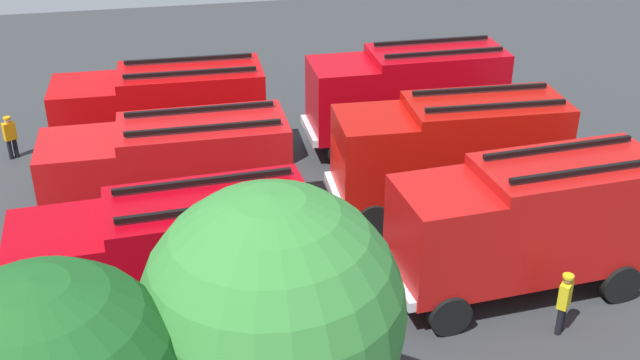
# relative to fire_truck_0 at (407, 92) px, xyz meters

# --- Properties ---
(ground_plane) EXTENTS (52.95, 52.95, 0.00)m
(ground_plane) POSITION_rel_fire_truck_0_xyz_m (4.21, 4.70, -2.15)
(ground_plane) COLOR #2D3033
(fire_truck_0) EXTENTS (7.20, 2.76, 3.88)m
(fire_truck_0) POSITION_rel_fire_truck_0_xyz_m (0.00, 0.00, 0.00)
(fire_truck_0) COLOR #B0050F
(fire_truck_0) RESTS_ON ground
(fire_truck_1) EXTENTS (7.24, 2.84, 3.88)m
(fire_truck_1) POSITION_rel_fire_truck_0_xyz_m (8.81, 0.24, 0.00)
(fire_truck_1) COLOR #B5080A
(fire_truck_1) RESTS_ON ground
(fire_truck_2) EXTENTS (7.29, 2.98, 3.88)m
(fire_truck_2) POSITION_rel_fire_truck_0_xyz_m (0.14, 4.93, 0.00)
(fire_truck_2) COLOR #AB0E08
(fire_truck_2) RESTS_ON ground
(fire_truck_3) EXTENTS (7.21, 2.78, 3.88)m
(fire_truck_3) POSITION_rel_fire_truck_0_xyz_m (8.72, 4.84, 0.00)
(fire_truck_3) COLOR #B51012
(fire_truck_3) RESTS_ON ground
(fire_truck_4) EXTENTS (7.37, 3.22, 3.88)m
(fire_truck_4) POSITION_rel_fire_truck_0_xyz_m (-0.36, 9.44, 0.00)
(fire_truck_4) COLOR #B0110F
(fire_truck_4) RESTS_ON ground
(fire_truck_5) EXTENTS (7.34, 3.13, 3.88)m
(fire_truck_5) POSITION_rel_fire_truck_0_xyz_m (8.91, 9.46, 0.00)
(fire_truck_5) COLOR #AC030E
(fire_truck_5) RESTS_ON ground
(firefighter_0) EXTENTS (0.45, 0.30, 1.74)m
(firefighter_0) POSITION_rel_fire_truck_0_xyz_m (6.93, -2.71, -1.17)
(firefighter_0) COLOR black
(firefighter_0) RESTS_ON ground
(firefighter_1) EXTENTS (0.47, 0.47, 1.71)m
(firefighter_1) POSITION_rel_fire_truck_0_xyz_m (-0.58, 11.39, -1.19)
(firefighter_1) COLOR black
(firefighter_1) RESTS_ON ground
(firefighter_2) EXTENTS (0.48, 0.42, 1.61)m
(firefighter_2) POSITION_rel_fire_truck_0_xyz_m (14.26, -1.87, -1.26)
(firefighter_2) COLOR black
(firefighter_2) RESTS_ON ground
(firefighter_3) EXTENTS (0.45, 0.48, 1.80)m
(firefighter_3) POSITION_rel_fire_truck_0_xyz_m (-0.24, 1.96, -1.14)
(firefighter_3) COLOR black
(firefighter_3) RESTS_ON ground
(tree_0) EXTENTS (4.44, 4.44, 6.88)m
(tree_0) POSITION_rel_fire_truck_0_xyz_m (7.19, 15.28, 2.48)
(tree_0) COLOR brown
(tree_0) RESTS_ON ground
(tree_1) EXTENTS (4.07, 4.07, 6.31)m
(tree_1) POSITION_rel_fire_truck_0_xyz_m (7.35, 15.19, 2.09)
(tree_1) COLOR brown
(tree_1) RESTS_ON ground
(traffic_cone_0) EXTENTS (0.47, 0.47, 0.67)m
(traffic_cone_0) POSITION_rel_fire_truck_0_xyz_m (4.57, 7.27, -1.82)
(traffic_cone_0) COLOR #F2600C
(traffic_cone_0) RESTS_ON ground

